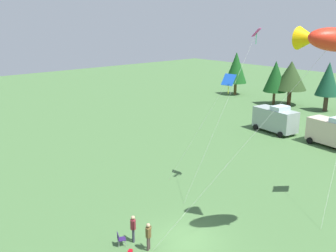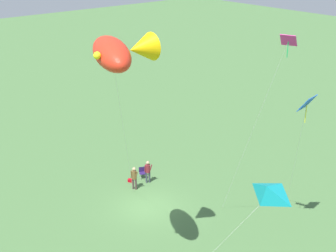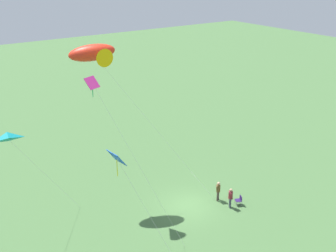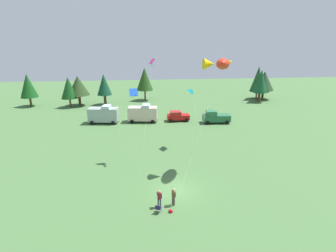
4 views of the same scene
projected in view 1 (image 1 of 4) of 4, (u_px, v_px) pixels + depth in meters
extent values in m
plane|color=#446B3A|center=(187.00, 240.00, 24.46)|extent=(160.00, 160.00, 0.00)
cylinder|color=#4A3936|center=(149.00, 242.00, 23.42)|extent=(0.14, 0.14, 0.85)
cylinder|color=#4A3936|center=(148.00, 244.00, 23.22)|extent=(0.14, 0.14, 0.85)
cylinder|color=brown|center=(148.00, 232.00, 23.13)|extent=(0.47, 0.47, 0.62)
sphere|color=tan|center=(148.00, 225.00, 23.00)|extent=(0.24, 0.24, 0.24)
cylinder|color=brown|center=(150.00, 230.00, 23.29)|extent=(0.20, 0.25, 0.55)
cylinder|color=brown|center=(148.00, 234.00, 22.92)|extent=(0.13, 0.14, 0.55)
cube|color=#2A1950|center=(122.00, 239.00, 23.79)|extent=(0.64, 0.64, 0.04)
cube|color=#2A1950|center=(118.00, 237.00, 23.67)|extent=(0.45, 0.24, 0.40)
cylinder|color=#A5A8AD|center=(125.00, 240.00, 24.10)|extent=(0.03, 0.03, 0.42)
cylinder|color=#A5A8AD|center=(126.00, 243.00, 23.71)|extent=(0.03, 0.03, 0.42)
cylinder|color=#A5A8AD|center=(118.00, 241.00, 23.98)|extent=(0.03, 0.03, 0.42)
cylinder|color=#A5A8AD|center=(119.00, 244.00, 23.59)|extent=(0.03, 0.03, 0.42)
cylinder|color=#383B4B|center=(133.00, 234.00, 24.31)|extent=(0.14, 0.14, 0.85)
cylinder|color=#383B4B|center=(134.00, 236.00, 24.10)|extent=(0.14, 0.14, 0.85)
cylinder|color=maroon|center=(133.00, 224.00, 24.01)|extent=(0.47, 0.47, 0.62)
sphere|color=tan|center=(133.00, 218.00, 23.88)|extent=(0.24, 0.24, 0.24)
cylinder|color=maroon|center=(134.00, 222.00, 24.20)|extent=(0.26, 0.20, 0.55)
cylinder|color=maroon|center=(134.00, 226.00, 23.82)|extent=(0.15, 0.14, 0.55)
cube|color=#B80A15|center=(130.00, 252.00, 23.01)|extent=(0.37, 0.39, 0.22)
cube|color=#95A59F|center=(275.00, 119.00, 47.08)|extent=(5.65, 2.92, 2.50)
cube|color=silver|center=(280.00, 108.00, 46.15)|extent=(1.66, 2.20, 0.50)
cylinder|color=black|center=(294.00, 132.00, 46.47)|extent=(0.70, 0.31, 0.68)
cylinder|color=black|center=(280.00, 135.00, 45.21)|extent=(0.70, 0.31, 0.68)
cylinder|color=black|center=(269.00, 124.00, 49.61)|extent=(0.70, 0.31, 0.68)
cylinder|color=black|center=(256.00, 127.00, 48.35)|extent=(0.70, 0.31, 0.68)
cube|color=beige|center=(333.00, 132.00, 41.79)|extent=(5.65, 2.92, 2.50)
cylinder|color=black|center=(323.00, 137.00, 44.32)|extent=(0.70, 0.31, 0.68)
cylinder|color=black|center=(310.00, 141.00, 43.07)|extent=(0.70, 0.31, 0.68)
cylinder|color=brown|center=(235.00, 89.00, 70.39)|extent=(0.51, 0.51, 2.13)
cone|color=#154C18|center=(236.00, 67.00, 69.38)|extent=(3.84, 3.84, 5.41)
cylinder|color=brown|center=(274.00, 98.00, 62.29)|extent=(0.41, 0.41, 2.09)
cone|color=#134618|center=(275.00, 76.00, 61.37)|extent=(3.59, 3.59, 4.82)
cylinder|color=#523021|center=(289.00, 97.00, 61.79)|extent=(0.62, 0.62, 2.50)
cone|color=#273F1C|center=(291.00, 75.00, 60.86)|extent=(4.94, 4.94, 4.46)
cylinder|color=#463528|center=(326.00, 103.00, 57.85)|extent=(0.64, 0.64, 2.35)
cone|color=#13412A|center=(328.00, 79.00, 56.88)|extent=(3.42, 3.42, 4.90)
ellipsoid|color=red|center=(336.00, 40.00, 20.33)|extent=(2.56, 3.83, 1.54)
cone|color=yellow|center=(308.00, 38.00, 21.46)|extent=(1.21, 1.30, 1.30)
cylinder|color=silver|center=(238.00, 152.00, 21.85)|extent=(6.11, 7.43, 12.27)
cylinder|color=#4C3823|center=(153.00, 250.00, 23.36)|extent=(0.04, 0.04, 0.01)
cylinder|color=silver|center=(336.00, 162.00, 26.58)|extent=(1.28, 4.82, 7.82)
cylinder|color=#4C3823|center=(321.00, 230.00, 25.64)|extent=(0.04, 0.04, 0.01)
cube|color=blue|center=(229.00, 80.00, 30.58)|extent=(1.10, 0.76, 0.84)
cylinder|color=yellow|center=(228.00, 87.00, 30.75)|extent=(0.04, 0.04, 1.02)
cylinder|color=silver|center=(198.00, 132.00, 32.13)|extent=(3.65, 2.97, 8.69)
cylinder|color=#4C3823|center=(169.00, 179.00, 33.68)|extent=(0.04, 0.04, 0.01)
cube|color=#D72E8F|center=(257.00, 32.00, 27.99)|extent=(0.75, 0.88, 0.59)
cylinder|color=#16B056|center=(256.00, 39.00, 28.10)|extent=(0.04, 0.04, 0.75)
cylinder|color=silver|center=(219.00, 120.00, 28.63)|extent=(1.82, 5.26, 12.36)
cylinder|color=#4C3823|center=(184.00, 203.00, 29.28)|extent=(0.04, 0.04, 0.01)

